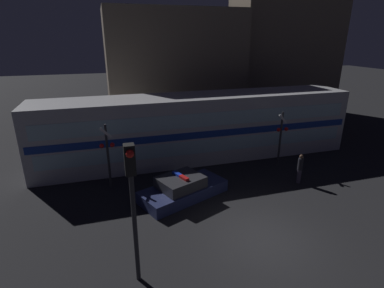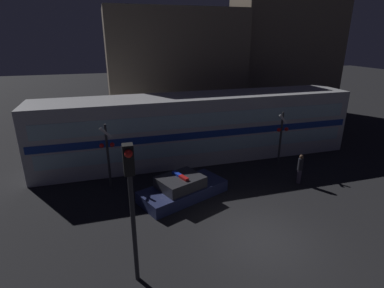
# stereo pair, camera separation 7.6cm
# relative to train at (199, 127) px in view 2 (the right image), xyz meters

# --- Properties ---
(ground_plane) EXTENTS (120.00, 120.00, 0.00)m
(ground_plane) POSITION_rel_train_xyz_m (-0.23, -8.77, -2.01)
(ground_plane) COLOR black
(train) EXTENTS (19.57, 3.12, 4.03)m
(train) POSITION_rel_train_xyz_m (0.00, 0.00, 0.00)
(train) COLOR silver
(train) RESTS_ON ground_plane
(police_car) EXTENTS (4.62, 3.29, 1.23)m
(police_car) POSITION_rel_train_xyz_m (-2.30, -4.70, -1.57)
(police_car) COLOR navy
(police_car) RESTS_ON ground_plane
(pedestrian) EXTENTS (0.27, 0.27, 1.61)m
(pedestrian) POSITION_rel_train_xyz_m (4.01, -5.02, -1.18)
(pedestrian) COLOR #3F384C
(pedestrian) RESTS_ON ground_plane
(crossing_signal_near) EXTENTS (0.72, 0.30, 3.34)m
(crossing_signal_near) POSITION_rel_train_xyz_m (4.17, -2.76, -0.09)
(crossing_signal_near) COLOR #2D2D33
(crossing_signal_near) RESTS_ON ground_plane
(crossing_signal_far) EXTENTS (0.72, 0.30, 3.42)m
(crossing_signal_far) POSITION_rel_train_xyz_m (-5.61, -2.81, -0.05)
(crossing_signal_far) COLOR #2D2D33
(crossing_signal_far) RESTS_ON ground_plane
(traffic_light_corner) EXTENTS (0.30, 0.46, 4.61)m
(traffic_light_corner) POSITION_rel_train_xyz_m (-5.03, -9.38, 1.13)
(traffic_light_corner) COLOR #2D2D33
(traffic_light_corner) RESTS_ON ground_plane
(building_left) EXTENTS (10.72, 5.50, 9.42)m
(building_left) POSITION_rel_train_xyz_m (0.27, 7.48, 2.69)
(building_left) COLOR #726656
(building_left) RESTS_ON ground_plane
(building_center) EXTENTS (9.81, 4.42, 10.95)m
(building_center) POSITION_rel_train_xyz_m (11.20, 8.50, 3.46)
(building_center) COLOR #726656
(building_center) RESTS_ON ground_plane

